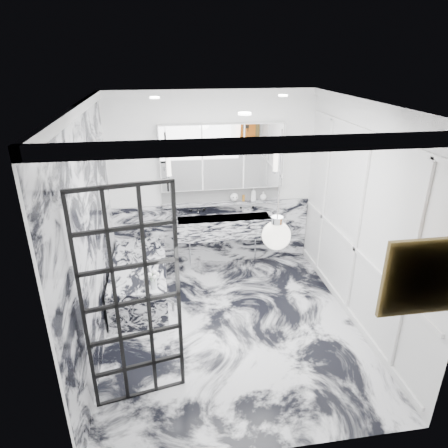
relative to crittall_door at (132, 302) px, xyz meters
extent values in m
plane|color=silver|center=(1.11, 0.96, -1.14)|extent=(3.60, 3.60, 0.00)
plane|color=white|center=(1.11, 0.96, 1.66)|extent=(3.60, 3.60, 0.00)
plane|color=white|center=(1.11, 2.76, 0.26)|extent=(3.60, 0.00, 3.60)
plane|color=white|center=(1.11, -0.84, 0.26)|extent=(3.60, 0.00, 3.60)
plane|color=white|center=(-0.49, 0.96, 0.26)|extent=(0.00, 3.60, 3.60)
plane|color=white|center=(2.71, 0.96, 0.26)|extent=(0.00, 3.60, 3.60)
cube|color=silver|center=(1.11, 2.74, -0.61)|extent=(3.18, 0.05, 1.05)
cube|color=silver|center=(-0.48, 0.96, 0.20)|extent=(0.02, 3.56, 2.68)
cube|color=white|center=(2.69, 0.96, 0.16)|extent=(0.03, 3.40, 2.30)
imported|color=#8C5919|center=(1.76, 2.67, 0.06)|extent=(0.10, 0.10, 0.22)
imported|color=#4C4C51|center=(1.75, 2.67, 0.03)|extent=(0.08, 0.08, 0.16)
imported|color=silver|center=(1.92, 2.67, 0.02)|extent=(0.12, 0.12, 0.14)
sphere|color=white|center=(1.44, 2.67, 0.03)|extent=(0.13, 0.13, 0.13)
cylinder|color=#8C5919|center=(1.60, 2.67, 0.00)|extent=(0.04, 0.04, 0.10)
cylinder|color=silver|center=(0.15, 1.15, -0.53)|extent=(0.08, 0.08, 0.12)
cube|color=#C85614|center=(2.31, -0.80, 0.53)|extent=(0.56, 0.05, 0.56)
sphere|color=white|center=(1.27, -0.27, 0.72)|extent=(0.24, 0.24, 0.24)
cube|color=silver|center=(1.26, 2.52, -0.41)|extent=(1.60, 0.45, 0.30)
cube|color=silver|center=(1.26, 2.68, -0.07)|extent=(1.90, 0.14, 0.04)
cube|color=white|center=(1.26, 2.75, 0.07)|extent=(1.90, 0.03, 0.23)
cube|color=white|center=(1.26, 2.69, 0.68)|extent=(1.90, 0.16, 1.00)
cylinder|color=white|center=(0.44, 2.59, 0.64)|extent=(0.07, 0.07, 0.40)
cylinder|color=white|center=(2.08, 2.59, 0.64)|extent=(0.07, 0.07, 0.40)
cube|color=silver|center=(-0.07, 1.86, -0.86)|extent=(0.75, 1.65, 0.55)
camera|label=1|loc=(0.37, -3.22, 2.15)|focal=32.00mm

